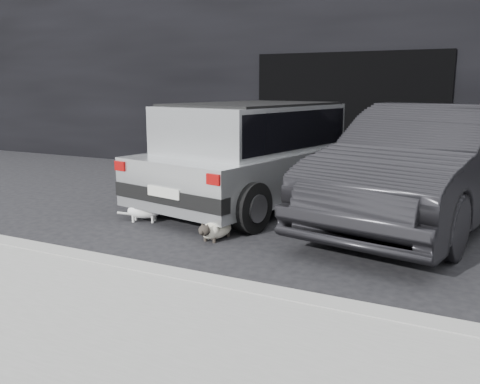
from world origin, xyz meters
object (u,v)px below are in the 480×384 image
at_px(cat_white, 146,211).
at_px(cat_siamese, 215,230).
at_px(silver_hatchback, 257,149).
at_px(second_car, 427,165).

bearing_deg(cat_white, cat_siamese, 56.01).
xyz_separation_m(silver_hatchback, second_car, (2.66, -0.10, -0.07)).
bearing_deg(cat_siamese, second_car, -132.01).
bearing_deg(silver_hatchback, cat_white, -105.39).
relative_size(cat_siamese, cat_white, 1.19).
distance_m(silver_hatchback, cat_siamese, 2.32).
bearing_deg(second_car, silver_hatchback, -171.31).
distance_m(second_car, cat_white, 4.02).
bearing_deg(second_car, cat_white, -143.56).
height_order(silver_hatchback, cat_siamese, silver_hatchback).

